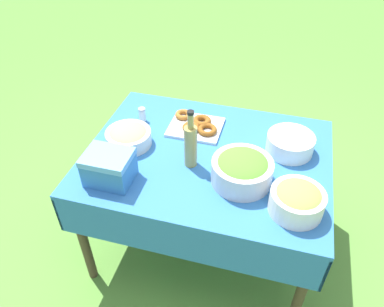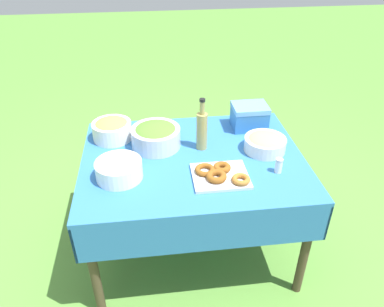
% 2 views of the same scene
% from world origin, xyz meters
% --- Properties ---
extents(ground_plane, '(14.00, 14.00, 0.00)m').
position_xyz_m(ground_plane, '(0.00, 0.00, 0.00)').
color(ground_plane, '#568C38').
extents(picnic_table, '(1.24, 0.95, 0.70)m').
position_xyz_m(picnic_table, '(0.00, 0.00, 0.61)').
color(picnic_table, '#2D6BB2').
rests_on(picnic_table, ground_plane).
extents(salad_bowl, '(0.29, 0.29, 0.14)m').
position_xyz_m(salad_bowl, '(-0.20, 0.15, 0.78)').
color(salad_bowl, silver).
rests_on(salad_bowl, picnic_table).
extents(pasta_bowl, '(0.24, 0.24, 0.10)m').
position_xyz_m(pasta_bowl, '(0.42, 0.02, 0.75)').
color(pasta_bowl, silver).
rests_on(pasta_bowl, picnic_table).
extents(donut_platter, '(0.31, 0.25, 0.05)m').
position_xyz_m(donut_platter, '(0.11, -0.21, 0.72)').
color(donut_platter, silver).
rests_on(donut_platter, picnic_table).
extents(plate_stack, '(0.24, 0.24, 0.10)m').
position_xyz_m(plate_stack, '(-0.40, -0.14, 0.75)').
color(plate_stack, white).
rests_on(plate_stack, picnic_table).
extents(olive_oil_bottle, '(0.06, 0.06, 0.31)m').
position_xyz_m(olive_oil_bottle, '(0.06, 0.09, 0.83)').
color(olive_oil_bottle, '#998E4C').
rests_on(olive_oil_bottle, picnic_table).
extents(olive_bowl, '(0.23, 0.23, 0.13)m').
position_xyz_m(olive_bowl, '(-0.46, 0.27, 0.77)').
color(olive_bowl, white).
rests_on(olive_bowl, picnic_table).
extents(cooler_box, '(0.22, 0.17, 0.15)m').
position_xyz_m(cooler_box, '(0.40, 0.30, 0.78)').
color(cooler_box, '#3372B7').
rests_on(cooler_box, picnic_table).
extents(salt_shaker, '(0.04, 0.04, 0.08)m').
position_xyz_m(salt_shaker, '(0.43, -0.20, 0.75)').
color(salt_shaker, white).
rests_on(salt_shaker, picnic_table).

